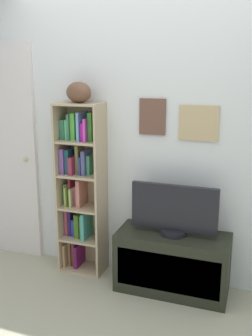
{
  "coord_description": "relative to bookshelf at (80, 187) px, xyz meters",
  "views": [
    {
      "loc": [
        0.87,
        -1.97,
        1.81
      ],
      "look_at": [
        -0.12,
        0.85,
        1.05
      ],
      "focal_mm": 40.86,
      "sensor_mm": 36.0,
      "label": 1
    }
  ],
  "objects": [
    {
      "name": "back_wall",
      "position": [
        0.62,
        0.13,
        0.42
      ],
      "size": [
        4.8,
        0.08,
        2.43
      ],
      "color": "silver",
      "rests_on": "ground"
    },
    {
      "name": "door",
      "position": [
        -0.88,
        0.08,
        0.24
      ],
      "size": [
        0.77,
        0.09,
        2.07
      ],
      "color": "silver",
      "rests_on": "ground"
    },
    {
      "name": "television",
      "position": [
        0.89,
        -0.1,
        -0.08
      ],
      "size": [
        0.71,
        0.22,
        0.42
      ],
      "color": "black",
      "rests_on": "tv_stand"
    },
    {
      "name": "bookshelf",
      "position": [
        0.0,
        0.0,
        0.0
      ],
      "size": [
        0.41,
        0.26,
        1.55
      ],
      "color": "tan",
      "rests_on": "ground"
    },
    {
      "name": "tv_stand",
      "position": [
        0.89,
        -0.1,
        -0.54
      ],
      "size": [
        0.93,
        0.4,
        0.51
      ],
      "color": "black",
      "rests_on": "ground"
    },
    {
      "name": "football",
      "position": [
        0.03,
        -0.03,
        0.84
      ],
      "size": [
        0.33,
        0.3,
        0.17
      ],
      "primitive_type": "ellipsoid",
      "rotation": [
        0.0,
        0.0,
        -0.57
      ],
      "color": "brown",
      "rests_on": "bookshelf"
    }
  ]
}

